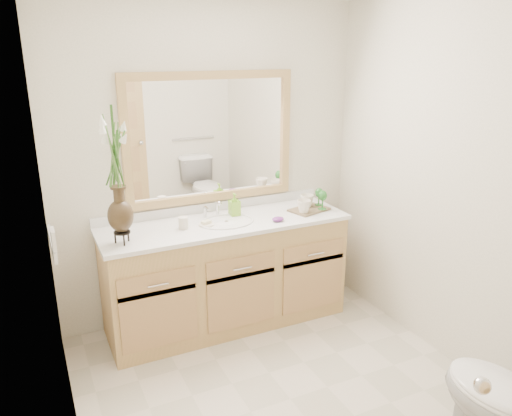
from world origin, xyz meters
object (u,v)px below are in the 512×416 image
soap_bottle (234,205)px  tray (309,210)px  flower_vase (116,162)px  toilet (510,409)px  tumbler (183,223)px

soap_bottle → tray: soap_bottle is taller
flower_vase → soap_bottle: (0.89, 0.22, -0.47)m
flower_vase → tray: bearing=2.8°
soap_bottle → tray: (0.57, -0.15, -0.07)m
flower_vase → tray: (1.46, 0.07, -0.54)m
toilet → tumbler: (-1.03, 1.92, 0.51)m
toilet → tray: size_ratio=2.52×
tray → soap_bottle: bearing=149.7°
flower_vase → tumbler: (0.44, 0.10, -0.50)m
tumbler → soap_bottle: 0.46m
toilet → flower_vase: 2.55m
tumbler → tray: (1.02, -0.03, -0.04)m
toilet → tray: 1.95m
toilet → tumbler: size_ratio=8.57×
toilet → flower_vase: bearing=-51.1°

